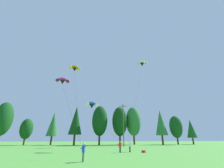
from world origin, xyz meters
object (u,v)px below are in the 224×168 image
at_px(utility_pole, 123,123).
at_px(parafoil_kite_low_magenta, 63,81).
at_px(parafoil_kite_high_orange, 75,68).
at_px(kite_flyer_far, 130,146).
at_px(kite_flyer_near, 84,150).
at_px(kite_flyer_mid, 120,146).
at_px(picnic_cooler, 144,151).
at_px(parafoil_kite_mid_blue_white, 92,105).
at_px(parafoil_kite_far_white, 142,63).

bearing_deg(utility_pole, parafoil_kite_low_magenta, -131.21).
bearing_deg(parafoil_kite_high_orange, utility_pole, 27.69).
distance_m(kite_flyer_far, parafoil_kite_low_magenta, 16.32).
bearing_deg(kite_flyer_near, kite_flyer_mid, 59.40).
distance_m(kite_flyer_mid, picnic_cooler, 3.77).
xyz_separation_m(kite_flyer_far, parafoil_kite_mid_blue_white, (-6.51, 15.71, 9.95)).
bearing_deg(parafoil_kite_far_white, kite_flyer_near, -127.09).
relative_size(kite_flyer_mid, parafoil_kite_mid_blue_white, 0.10).
height_order(utility_pole, kite_flyer_mid, utility_pole).
bearing_deg(parafoil_kite_far_white, utility_pole, 110.59).
bearing_deg(picnic_cooler, parafoil_kite_far_white, -64.65).
distance_m(kite_flyer_far, parafoil_kite_mid_blue_white, 19.70).
distance_m(kite_flyer_near, kite_flyer_far, 11.95).
bearing_deg(parafoil_kite_low_magenta, kite_flyer_mid, -6.41).
xyz_separation_m(utility_pole, parafoil_kite_far_white, (3.53, -9.39, 14.77)).
bearing_deg(parafoil_kite_far_white, picnic_cooler, -115.48).
bearing_deg(utility_pole, parafoil_kite_high_orange, -152.31).
xyz_separation_m(parafoil_kite_far_white, picnic_cooler, (-4.37, -9.18, -20.76)).
height_order(utility_pole, parafoil_kite_mid_blue_white, parafoil_kite_mid_blue_white).
bearing_deg(kite_flyer_near, parafoil_kite_mid_blue_white, 88.74).
relative_size(parafoil_kite_high_orange, parafoil_kite_mid_blue_white, 1.16).
distance_m(kite_flyer_near, picnic_cooler, 12.36).
relative_size(kite_flyer_near, picnic_cooler, 3.25).
distance_m(utility_pole, parafoil_kite_high_orange, 20.66).
height_order(kite_flyer_far, parafoil_kite_far_white, parafoil_kite_far_white).
bearing_deg(parafoil_kite_far_white, parafoil_kite_low_magenta, -157.76).
xyz_separation_m(kite_flyer_mid, parafoil_kite_high_orange, (-9.67, 10.60, 18.24)).
xyz_separation_m(kite_flyer_far, parafoil_kite_far_white, (6.27, 8.01, 19.93)).
bearing_deg(kite_flyer_near, parafoil_kite_low_magenta, 116.04).
relative_size(parafoil_kite_mid_blue_white, picnic_cooler, 34.17).
height_order(kite_flyer_mid, parafoil_kite_mid_blue_white, parafoil_kite_mid_blue_white).
height_order(parafoil_kite_high_orange, parafoil_kite_far_white, parafoil_kite_far_white).
distance_m(kite_flyer_far, parafoil_kite_far_white, 22.37).
relative_size(parafoil_kite_far_white, picnic_cooler, 38.54).
relative_size(kite_flyer_far, parafoil_kite_high_orange, 0.08).
xyz_separation_m(kite_flyer_near, kite_flyer_far, (7.07, 9.64, 0.00)).
height_order(utility_pole, parafoil_kite_far_white, parafoil_kite_far_white).
relative_size(kite_flyer_near, parafoil_kite_high_orange, 0.08).
bearing_deg(picnic_cooler, parafoil_kite_mid_blue_white, -12.68).
xyz_separation_m(parafoil_kite_high_orange, picnic_cooler, (13.31, -11.13, -19.07)).
bearing_deg(kite_flyer_far, parafoil_kite_mid_blue_white, 112.52).
xyz_separation_m(kite_flyer_near, parafoil_kite_mid_blue_white, (0.56, 25.35, 9.95)).
height_order(parafoil_kite_high_orange, picnic_cooler, parafoil_kite_high_orange).
bearing_deg(kite_flyer_mid, parafoil_kite_far_white, 47.15).
distance_m(utility_pole, parafoil_kite_low_magenta, 23.18).
bearing_deg(kite_flyer_far, parafoil_kite_high_orange, 138.87).
relative_size(utility_pole, parafoil_kite_mid_blue_white, 0.66).
bearing_deg(kite_flyer_near, parafoil_kite_far_white, 52.91).
bearing_deg(parafoil_kite_mid_blue_white, parafoil_kite_low_magenta, -109.98).
bearing_deg(kite_flyer_mid, parafoil_kite_high_orange, 132.36).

